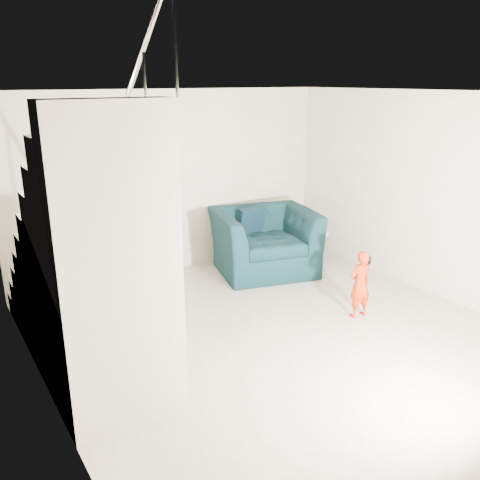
% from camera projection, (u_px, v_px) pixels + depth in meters
% --- Properties ---
extents(floor, '(5.50, 5.50, 0.00)m').
position_uv_depth(floor, '(286.00, 340.00, 5.75)').
color(floor, gray).
rests_on(floor, ground).
extents(ceiling, '(5.50, 5.50, 0.00)m').
position_uv_depth(ceiling, '(294.00, 93.00, 4.93)').
color(ceiling, silver).
rests_on(ceiling, back_wall).
extents(back_wall, '(5.00, 0.00, 5.00)m').
position_uv_depth(back_wall, '(175.00, 183.00, 7.55)').
color(back_wall, '#B0A290').
rests_on(back_wall, floor).
extents(left_wall, '(0.00, 5.50, 5.50)m').
position_uv_depth(left_wall, '(43.00, 273.00, 4.05)').
color(left_wall, '#B0A290').
rests_on(left_wall, floor).
extents(right_wall, '(0.00, 5.50, 5.50)m').
position_uv_depth(right_wall, '(440.00, 197.00, 6.64)').
color(right_wall, '#B0A290').
rests_on(right_wall, floor).
extents(armchair, '(1.74, 1.61, 0.95)m').
position_uv_depth(armchair, '(264.00, 241.00, 7.71)').
color(armchair, black).
rests_on(armchair, floor).
extents(toddler, '(0.33, 0.23, 0.86)m').
position_uv_depth(toddler, '(360.00, 284.00, 6.22)').
color(toddler, '#912204').
rests_on(toddler, floor).
extents(side_table, '(0.40, 0.40, 0.40)m').
position_uv_depth(side_table, '(316.00, 239.00, 8.51)').
color(side_table, white).
rests_on(side_table, floor).
extents(staircase, '(1.02, 3.03, 3.62)m').
position_uv_depth(staircase, '(89.00, 284.00, 4.87)').
color(staircase, '#ADA089').
rests_on(staircase, floor).
extents(cushion, '(0.45, 0.21, 0.44)m').
position_uv_depth(cushion, '(251.00, 221.00, 7.91)').
color(cushion, black).
rests_on(cushion, armchair).
extents(throw, '(0.04, 0.44, 0.49)m').
position_uv_depth(throw, '(231.00, 241.00, 7.32)').
color(throw, black).
rests_on(throw, armchair).
extents(phone, '(0.04, 0.05, 0.10)m').
position_uv_depth(phone, '(370.00, 260.00, 6.12)').
color(phone, black).
rests_on(phone, toddler).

